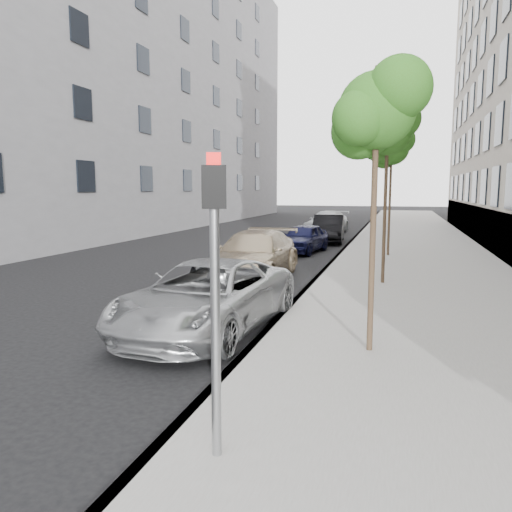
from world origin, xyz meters
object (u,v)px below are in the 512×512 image
at_px(sedan_blue, 303,238).
at_px(sedan_rear, 327,222).
at_px(tree_near, 378,111).
at_px(tree_mid, 389,131).
at_px(tree_far, 392,148).
at_px(suv, 254,255).
at_px(sedan_black, 328,228).
at_px(minivan, 207,297).
at_px(signal_pole, 215,271).

xyz_separation_m(sedan_blue, sedan_rear, (-0.36, 10.20, 0.06)).
bearing_deg(tree_near, tree_mid, 90.00).
relative_size(tree_far, suv, 1.00).
relative_size(sedan_black, sedan_rear, 0.92).
height_order(suv, sedan_blue, suv).
bearing_deg(minivan, sedan_blue, 97.22).
bearing_deg(tree_far, minivan, -105.21).
bearing_deg(tree_near, signal_pole, -108.93).
bearing_deg(tree_mid, sedan_black, 105.30).
bearing_deg(signal_pole, tree_far, 64.90).
distance_m(signal_pole, sedan_blue, 18.04).
bearing_deg(tree_mid, sedan_rear, 103.37).
height_order(tree_mid, tree_far, tree_far).
bearing_deg(sedan_rear, suv, -81.33).
xyz_separation_m(signal_pole, sedan_black, (-1.97, 22.62, -1.34)).
bearing_deg(sedan_black, tree_mid, -79.38).
distance_m(tree_near, minivan, 4.85).
relative_size(suv, sedan_blue, 1.37).
bearing_deg(suv, sedan_blue, 87.75).
height_order(tree_far, signal_pole, tree_far).
distance_m(sedan_blue, sedan_rear, 10.21).
relative_size(tree_mid, signal_pole, 1.69).
height_order(suv, sedan_black, suv).
relative_size(tree_far, sedan_black, 1.17).
xyz_separation_m(tree_mid, sedan_black, (-3.33, 12.16, -3.79)).
xyz_separation_m(tree_near, signal_pole, (-1.36, -3.96, -2.07)).
bearing_deg(tree_far, sedan_blue, 167.30).
bearing_deg(sedan_blue, minivan, -79.69).
xyz_separation_m(signal_pole, sedan_rear, (-2.82, 28.02, -1.36)).
distance_m(tree_mid, signal_pole, 10.83).
xyz_separation_m(minivan, sedan_rear, (-0.85, 23.29, 0.01)).
height_order(tree_mid, sedan_rear, tree_mid).
bearing_deg(signal_pole, minivan, 92.11).
height_order(tree_near, minivan, tree_near).
relative_size(minivan, sedan_rear, 1.04).
relative_size(signal_pole, sedan_rear, 0.63).
height_order(tree_mid, sedan_blue, tree_mid).
distance_m(tree_near, sedan_black, 19.26).
height_order(tree_far, sedan_black, tree_far).
bearing_deg(minivan, tree_far, 79.88).
relative_size(minivan, suv, 0.97).
xyz_separation_m(signal_pole, minivan, (-1.97, 4.72, -1.37)).
distance_m(tree_near, suv, 8.61).
xyz_separation_m(signal_pole, sedan_blue, (-2.46, 17.82, -1.43)).
relative_size(tree_mid, suv, 1.00).
bearing_deg(tree_near, sedan_black, 100.11).
xyz_separation_m(tree_mid, minivan, (-3.33, -5.73, -3.83)).
xyz_separation_m(tree_near, sedan_rear, (-4.17, 24.06, -3.44)).
xyz_separation_m(tree_near, sedan_blue, (-3.81, 13.86, -3.50)).
relative_size(signal_pole, sedan_blue, 0.81).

